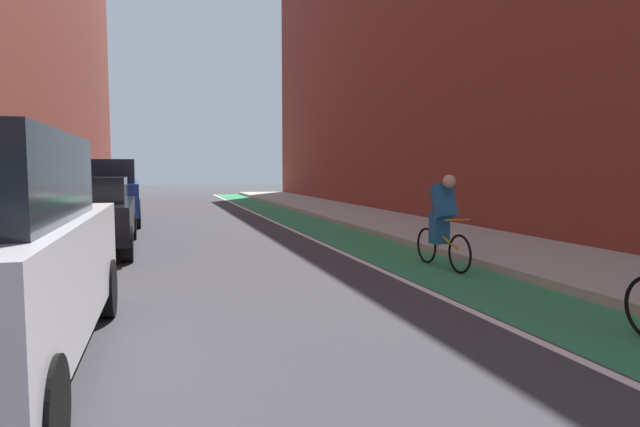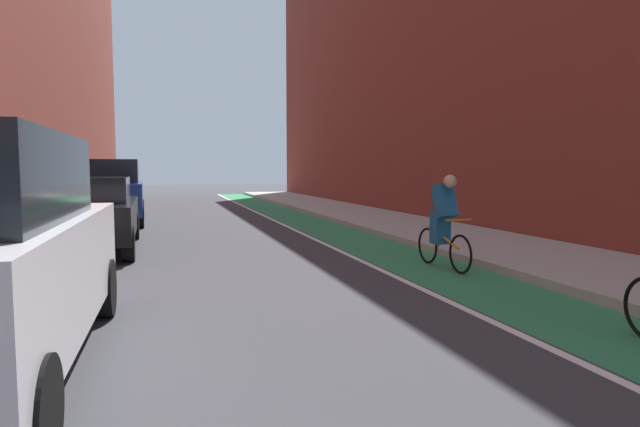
# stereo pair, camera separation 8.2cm
# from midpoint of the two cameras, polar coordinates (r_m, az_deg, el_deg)

# --- Properties ---
(ground_plane) EXTENTS (97.11, 97.11, 0.00)m
(ground_plane) POSITION_cam_midpoint_polar(r_m,az_deg,el_deg) (12.83, -10.10, -2.94)
(ground_plane) COLOR #38383D
(bike_lane_paint) EXTENTS (1.60, 44.14, 0.00)m
(bike_lane_paint) POSITION_cam_midpoint_polar(r_m,az_deg,el_deg) (15.40, 0.63, -1.60)
(bike_lane_paint) COLOR #2D8451
(bike_lane_paint) RESTS_ON ground
(lane_divider_stripe) EXTENTS (0.12, 44.14, 0.00)m
(lane_divider_stripe) POSITION_cam_midpoint_polar(r_m,az_deg,el_deg) (15.16, -2.63, -1.70)
(lane_divider_stripe) COLOR white
(lane_divider_stripe) RESTS_ON ground
(sidewalk_right) EXTENTS (3.04, 44.14, 0.14)m
(sidewalk_right) POSITION_cam_midpoint_polar(r_m,az_deg,el_deg) (16.21, 8.51, -1.09)
(sidewalk_right) COLOR #A8A59E
(sidewalk_right) RESTS_ON ground
(building_facade_right) EXTENTS (2.40, 40.14, 13.53)m
(building_facade_right) POSITION_cam_midpoint_polar(r_m,az_deg,el_deg) (19.81, 13.80, 19.42)
(building_facade_right) COLOR brown
(building_facade_right) RESTS_ON ground
(parked_sedan_black) EXTENTS (2.04, 4.46, 1.53)m
(parked_sedan_black) POSITION_cam_midpoint_polar(r_m,az_deg,el_deg) (12.09, -23.32, 0.02)
(parked_sedan_black) COLOR black
(parked_sedan_black) RESTS_ON ground
(parked_suv_blue) EXTENTS (1.98, 4.49, 1.98)m
(parked_suv_blue) POSITION_cam_midpoint_polar(r_m,az_deg,el_deg) (17.88, -21.02, 2.22)
(parked_suv_blue) COLOR navy
(parked_suv_blue) RESTS_ON ground
(cyclist_far) EXTENTS (0.48, 1.69, 1.60)m
(cyclist_far) POSITION_cam_midpoint_polar(r_m,az_deg,el_deg) (9.42, 13.13, -0.57)
(cyclist_far) COLOR black
(cyclist_far) RESTS_ON ground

